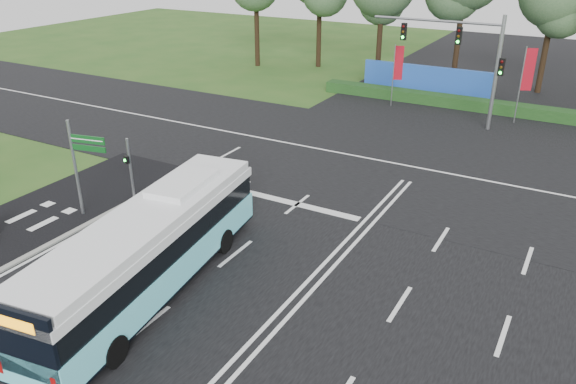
# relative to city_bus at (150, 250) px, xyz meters

# --- Properties ---
(ground) EXTENTS (120.00, 120.00, 0.00)m
(ground) POSITION_rel_city_bus_xyz_m (4.40, 3.37, -1.62)
(ground) COLOR #29521B
(ground) RESTS_ON ground
(road_main) EXTENTS (20.00, 120.00, 0.04)m
(road_main) POSITION_rel_city_bus_xyz_m (4.40, 3.37, -1.60)
(road_main) COLOR black
(road_main) RESTS_ON ground
(road_cross) EXTENTS (120.00, 14.00, 0.05)m
(road_cross) POSITION_rel_city_bus_xyz_m (4.40, 15.37, -1.60)
(road_cross) COLOR black
(road_cross) RESTS_ON ground
(bike_path) EXTENTS (5.00, 18.00, 0.06)m
(bike_path) POSITION_rel_city_bus_xyz_m (-8.10, 0.37, -1.59)
(bike_path) COLOR black
(bike_path) RESTS_ON ground
(kerb_strip) EXTENTS (0.25, 18.00, 0.12)m
(kerb_strip) POSITION_rel_city_bus_xyz_m (-5.70, 0.37, -1.56)
(kerb_strip) COLOR gray
(kerb_strip) RESTS_ON ground
(city_bus) EXTENTS (3.86, 11.45, 3.22)m
(city_bus) POSITION_rel_city_bus_xyz_m (0.00, 0.00, 0.00)
(city_bus) COLOR #6CEBFB
(city_bus) RESTS_ON ground
(pedestrian_signal) EXTENTS (0.28, 0.40, 3.00)m
(pedestrian_signal) POSITION_rel_city_bus_xyz_m (-5.80, 5.12, 0.02)
(pedestrian_signal) COLOR gray
(pedestrian_signal) RESTS_ON ground
(street_sign) EXTENTS (1.66, 0.44, 4.34)m
(street_sign) POSITION_rel_city_bus_xyz_m (-6.33, 2.98, 1.08)
(street_sign) COLOR gray
(street_sign) RESTS_ON ground
(banner_flag_left) EXTENTS (0.62, 0.27, 4.39)m
(banner_flag_left) POSITION_rel_city_bus_xyz_m (-0.54, 25.97, 1.25)
(banner_flag_left) COLOR gray
(banner_flag_left) RESTS_ON ground
(banner_flag_mid) EXTENTS (0.69, 0.31, 4.97)m
(banner_flag_mid) POSITION_rel_city_bus_xyz_m (7.86, 26.14, 1.60)
(banner_flag_mid) COLOR gray
(banner_flag_mid) RESTS_ON ground
(traffic_light_gantry) EXTENTS (8.41, 0.28, 7.00)m
(traffic_light_gantry) POSITION_rel_city_bus_xyz_m (4.61, 23.87, 3.04)
(traffic_light_gantry) COLOR gray
(traffic_light_gantry) RESTS_ON ground
(hedge) EXTENTS (22.00, 1.20, 0.80)m
(hedge) POSITION_rel_city_bus_xyz_m (4.40, 27.87, -1.22)
(hedge) COLOR #163A15
(hedge) RESTS_ON ground
(blue_hoarding) EXTENTS (10.00, 0.30, 2.20)m
(blue_hoarding) POSITION_rel_city_bus_xyz_m (0.40, 30.37, -0.52)
(blue_hoarding) COLOR blue
(blue_hoarding) RESTS_ON ground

